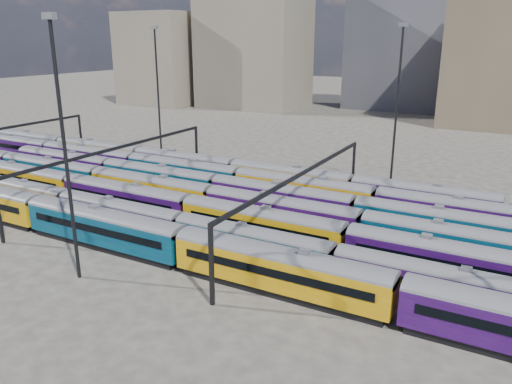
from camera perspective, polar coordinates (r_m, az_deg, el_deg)
The scene contains 13 objects.
ground at distance 67.35m, azimuth -2.65°, elevation -3.18°, with size 500.00×500.00×0.00m, color #3D3934.
rake_0 at distance 47.71m, azimuth 2.69°, elevation -8.32°, with size 112.15×3.28×5.54m.
rake_1 at distance 65.33m, azimuth -15.31°, elevation -2.17°, with size 133.41×2.79×4.68m.
rake_2 at distance 64.48m, azimuth -7.76°, elevation -1.69°, with size 126.76×3.09×5.21m.
rake_3 at distance 63.22m, azimuth 2.81°, elevation -1.95°, with size 147.41×3.08×5.19m.
rake_4 at distance 64.81m, azimuth 11.25°, elevation -1.78°, with size 126.55×3.09×5.20m.
rake_5 at distance 77.08m, azimuth -1.96°, elevation 1.64°, with size 127.81×3.12×5.25m.
rake_6 at distance 83.28m, azimuth -2.60°, elevation 2.73°, with size 122.67×2.99×5.04m.
gantry_1 at distance 77.39m, azimuth -15.51°, elevation 4.15°, with size 0.35×40.35×8.03m.
gantry_2 at distance 60.84m, azimuth 5.33°, elevation 1.24°, with size 0.35×40.35×8.03m.
mast_1 at distance 99.06m, azimuth -11.16°, elevation 11.41°, with size 1.40×0.50×25.60m.
mast_2 at distance 50.51m, azimuth -21.09°, elevation 5.23°, with size 1.40×0.50×25.60m.
mast_3 at distance 80.39m, azimuth 15.83°, elevation 9.81°, with size 1.40×0.50×25.60m.
Camera 1 is at (33.13, -53.73, 23.48)m, focal length 35.00 mm.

